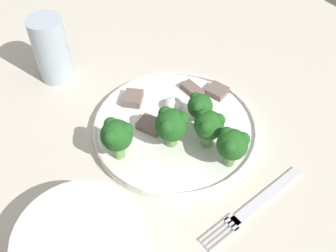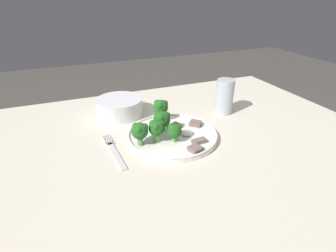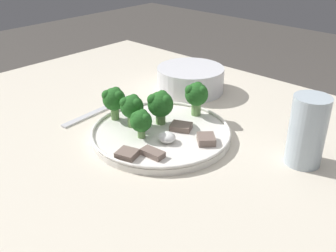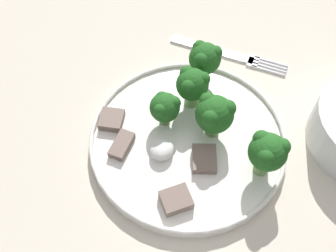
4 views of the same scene
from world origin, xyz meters
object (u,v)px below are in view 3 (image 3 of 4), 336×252
at_px(cream_bowl, 190,80).
at_px(drinking_glass, 307,135).
at_px(dinner_plate, 161,133).
at_px(fork, 98,111).

bearing_deg(cream_bowl, drinking_glass, -18.83).
xyz_separation_m(dinner_plate, fork, (-0.18, -0.01, -0.01)).
bearing_deg(fork, cream_bowl, 73.40).
relative_size(fork, cream_bowl, 1.20).
bearing_deg(dinner_plate, cream_bowl, 116.64).
relative_size(fork, drinking_glass, 1.58).
distance_m(dinner_plate, drinking_glass, 0.27).
distance_m(fork, drinking_glass, 0.44).
xyz_separation_m(dinner_plate, drinking_glass, (0.24, 0.10, 0.05)).
distance_m(cream_bowl, drinking_glass, 0.38).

